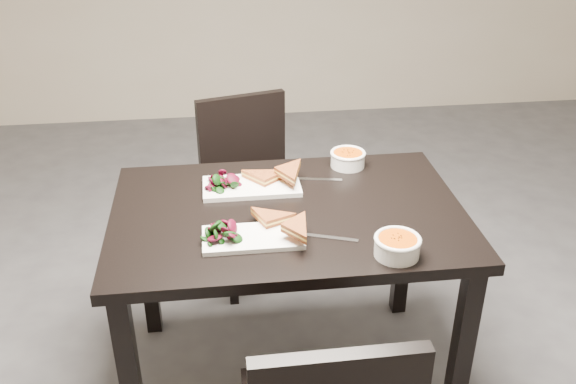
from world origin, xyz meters
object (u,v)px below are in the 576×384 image
object	(u,v)px
chair_far	(251,178)
soup_bowl_far	(348,158)
table	(288,235)
soup_bowl_near	(397,245)
plate_near	(253,238)
plate_far	(252,186)

from	to	relation	value
chair_far	soup_bowl_far	world-z (taller)	chair_far
table	chair_far	size ratio (longest dim) A/B	1.41
soup_bowl_near	chair_far	bearing A→B (deg)	109.03
soup_bowl_near	soup_bowl_far	bearing A→B (deg)	92.00
plate_near	soup_bowl_far	xyz separation A→B (m)	(0.40, 0.48, 0.03)
table	soup_bowl_far	bearing A→B (deg)	48.86
chair_far	plate_near	xyz separation A→B (m)	(-0.05, -0.94, 0.27)
table	plate_far	xyz separation A→B (m)	(-0.11, 0.17, 0.11)
chair_far	plate_far	size ratio (longest dim) A/B	2.43
plate_near	table	bearing A→B (deg)	52.25
chair_far	plate_near	distance (m)	0.98
soup_bowl_far	plate_far	bearing A→B (deg)	-159.87
table	soup_bowl_far	distance (m)	0.43
table	plate_near	xyz separation A→B (m)	(-0.13, -0.17, 0.11)
plate_near	soup_bowl_far	bearing A→B (deg)	50.02
soup_bowl_near	soup_bowl_far	world-z (taller)	soup_bowl_near
table	soup_bowl_near	xyz separation A→B (m)	(0.29, -0.31, 0.14)
chair_far	soup_bowl_near	distance (m)	1.18
table	soup_bowl_near	bearing A→B (deg)	-46.66
table	soup_bowl_far	size ratio (longest dim) A/B	8.77
plate_far	soup_bowl_far	world-z (taller)	soup_bowl_far
soup_bowl_near	soup_bowl_far	distance (m)	0.62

